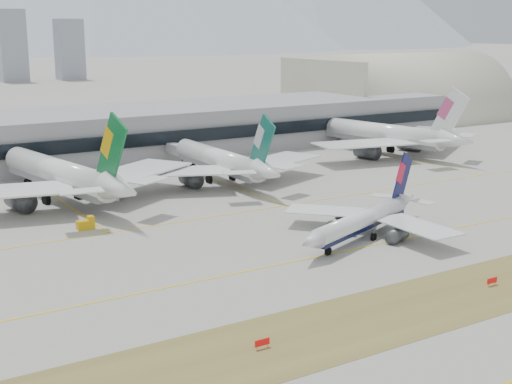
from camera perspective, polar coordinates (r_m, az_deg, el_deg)
ground at (r=132.32m, az=2.10°, el=-4.94°), size 3000.00×3000.00×0.00m
taxiing_airliner at (r=142.96m, az=8.75°, el=-2.19°), size 43.14×36.49×15.12m
widebody_eva at (r=175.27m, az=-15.17°, el=1.24°), size 66.79×66.06×24.11m
widebody_cathay at (r=191.79m, az=-2.71°, el=2.42°), size 59.08×57.61×21.05m
widebody_china_air at (r=238.63m, az=10.39°, el=4.49°), size 65.87×65.27×23.86m
terminal at (r=232.58m, az=-13.93°, el=4.39°), size 280.00×43.10×15.00m
hangar at (r=331.02m, az=11.34°, el=5.69°), size 91.00×60.00×60.00m
hold_sign_left at (r=94.44m, az=0.50°, el=-11.95°), size 2.20×0.15×1.35m
hold_sign_right at (r=122.06m, az=18.37°, el=-6.75°), size 2.20×0.15×1.35m
gse_b at (r=151.95m, az=-13.43°, el=-2.51°), size 3.55×2.00×2.60m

